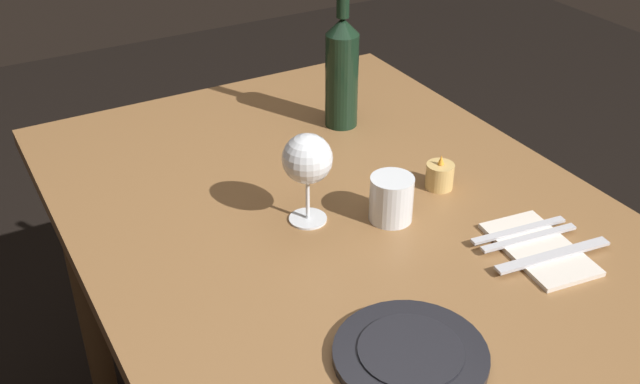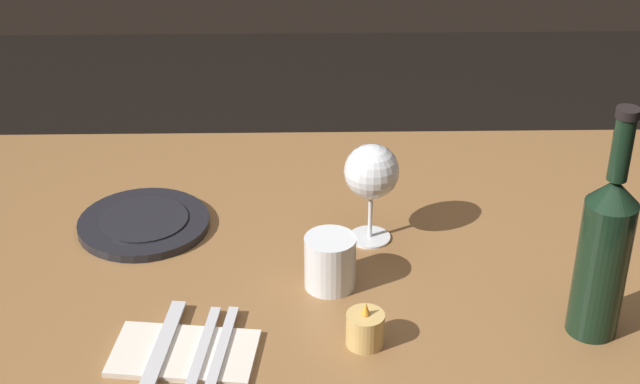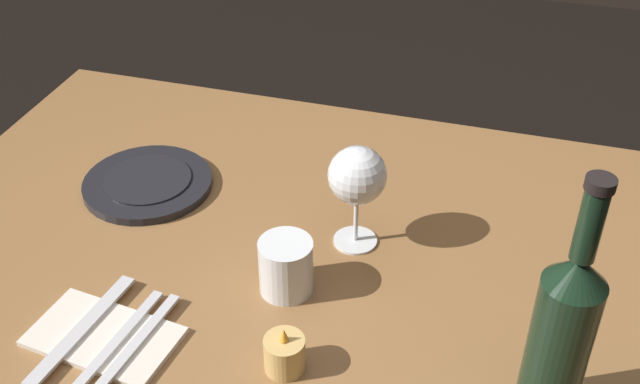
% 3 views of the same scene
% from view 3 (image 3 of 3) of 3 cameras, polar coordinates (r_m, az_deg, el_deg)
% --- Properties ---
extents(dining_table, '(1.30, 0.90, 0.74)m').
position_cam_3_polar(dining_table, '(1.20, -0.37, -8.48)').
color(dining_table, olive).
rests_on(dining_table, ground).
extents(wine_glass_left, '(0.09, 0.09, 0.16)m').
position_cam_3_polar(wine_glass_left, '(1.11, 2.74, 1.05)').
color(wine_glass_left, white).
rests_on(wine_glass_left, dining_table).
extents(wine_bottle, '(0.07, 0.07, 0.33)m').
position_cam_3_polar(wine_bottle, '(0.90, 17.24, -9.84)').
color(wine_bottle, black).
rests_on(wine_bottle, dining_table).
extents(water_tumbler, '(0.08, 0.08, 0.08)m').
position_cam_3_polar(water_tumbler, '(1.08, -2.49, -5.64)').
color(water_tumbler, white).
rests_on(water_tumbler, dining_table).
extents(votive_candle, '(0.05, 0.05, 0.07)m').
position_cam_3_polar(votive_candle, '(0.98, -2.60, -11.78)').
color(votive_candle, '#DBB266').
rests_on(votive_candle, dining_table).
extents(dinner_plate, '(0.21, 0.21, 0.02)m').
position_cam_3_polar(dinner_plate, '(1.32, -12.46, 0.65)').
color(dinner_plate, black).
rests_on(dinner_plate, dining_table).
extents(folded_napkin, '(0.20, 0.13, 0.01)m').
position_cam_3_polar(folded_napkin, '(1.07, -15.52, -10.15)').
color(folded_napkin, silver).
rests_on(folded_napkin, dining_table).
extents(fork_inner, '(0.04, 0.18, 0.00)m').
position_cam_3_polar(fork_inner, '(1.05, -14.38, -10.24)').
color(fork_inner, silver).
rests_on(fork_inner, folded_napkin).
extents(fork_outer, '(0.04, 0.18, 0.00)m').
position_cam_3_polar(fork_outer, '(1.04, -13.16, -10.58)').
color(fork_outer, silver).
rests_on(fork_outer, folded_napkin).
extents(table_knife, '(0.05, 0.21, 0.00)m').
position_cam_3_polar(table_knife, '(1.08, -16.98, -9.51)').
color(table_knife, silver).
rests_on(table_knife, folded_napkin).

